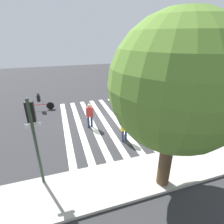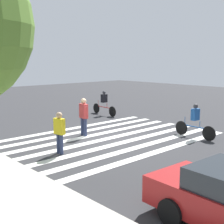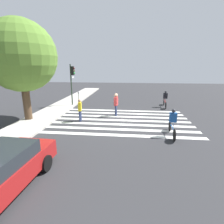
# 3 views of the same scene
# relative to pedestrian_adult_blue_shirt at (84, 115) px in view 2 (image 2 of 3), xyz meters

# --- Properties ---
(ground_plane) EXTENTS (60.00, 60.00, 0.00)m
(ground_plane) POSITION_rel_pedestrian_adult_blue_shirt_xyz_m (-1.22, -0.59, -1.04)
(ground_plane) COLOR #2D2D30
(crosswalk_stripes) EXTENTS (6.29, 10.00, 0.01)m
(crosswalk_stripes) POSITION_rel_pedestrian_adult_blue_shirt_xyz_m (-1.22, -0.59, -1.04)
(crosswalk_stripes) COLOR silver
(crosswalk_stripes) RESTS_ON ground_plane
(pedestrian_adult_blue_shirt) EXTENTS (0.55, 0.32, 1.85)m
(pedestrian_adult_blue_shirt) POSITION_rel_pedestrian_adult_blue_shirt_xyz_m (0.00, 0.00, 0.00)
(pedestrian_adult_blue_shirt) COLOR navy
(pedestrian_adult_blue_shirt) RESTS_ON ground_plane
(pedestrian_adult_tall_backpack) EXTENTS (0.49, 0.28, 1.68)m
(pedestrian_adult_tall_backpack) POSITION_rel_pedestrian_adult_blue_shirt_xyz_m (-1.71, 2.52, -0.10)
(pedestrian_adult_tall_backpack) COLOR navy
(pedestrian_adult_tall_backpack) RESTS_ON ground_plane
(cyclist_mid_street) EXTENTS (2.24, 0.41, 1.64)m
(cyclist_mid_street) POSITION_rel_pedestrian_adult_blue_shirt_xyz_m (-3.91, -3.63, -0.18)
(cyclist_mid_street) COLOR black
(cyclist_mid_street) RESTS_ON ground_plane
(cyclist_near_curb) EXTENTS (2.48, 0.42, 1.63)m
(cyclist_near_curb) POSITION_rel_pedestrian_adult_blue_shirt_xyz_m (3.70, -4.60, -0.18)
(cyclist_near_curb) COLOR black
(cyclist_near_curb) RESTS_ON ground_plane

